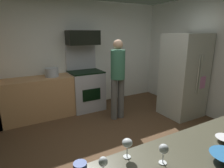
{
  "coord_description": "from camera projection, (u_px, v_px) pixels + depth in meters",
  "views": [
    {
      "loc": [
        -1.38,
        -2.25,
        1.84
      ],
      "look_at": [
        0.04,
        0.3,
        1.05
      ],
      "focal_mm": 30.57,
      "sensor_mm": 36.0,
      "label": 1
    }
  ],
  "objects": [
    {
      "name": "wine_glass_near",
      "position": [
        164.0,
        150.0,
        1.39
      ],
      "size": [
        0.07,
        0.07,
        0.16
      ],
      "color": "silver",
      "rests_on": "counter_island"
    },
    {
      "name": "oven_range",
      "position": [
        86.0,
        88.0,
        4.68
      ],
      "size": [
        0.76,
        0.65,
        1.56
      ],
      "color": "#B7B6C1",
      "rests_on": "ground"
    },
    {
      "name": "ground_plane",
      "position": [
        119.0,
        153.0,
        3.03
      ],
      "size": [
        5.2,
        4.8,
        0.02
      ],
      "primitive_type": "cube",
      "color": "brown"
    },
    {
      "name": "refrigerator",
      "position": [
        184.0,
        76.0,
        4.23
      ],
      "size": [
        0.82,
        0.76,
        1.83
      ],
      "color": "beige",
      "rests_on": "ground"
    },
    {
      "name": "wine_glass_far",
      "position": [
        127.0,
        144.0,
        1.45
      ],
      "size": [
        0.08,
        0.08,
        0.16
      ],
      "color": "silver",
      "rests_on": "counter_island"
    },
    {
      "name": "microwave",
      "position": [
        83.0,
        38.0,
        4.43
      ],
      "size": [
        0.74,
        0.38,
        0.33
      ],
      "primitive_type": "cube",
      "color": "black",
      "rests_on": "oven_range"
    },
    {
      "name": "stock_pot",
      "position": [
        52.0,
        72.0,
        4.18
      ],
      "size": [
        0.29,
        0.29,
        0.2
      ],
      "primitive_type": "cylinder",
      "color": "#AFB8C7",
      "rests_on": "lower_cabinet_run"
    },
    {
      "name": "lower_cabinet_run",
      "position": [
        37.0,
        99.0,
        4.15
      ],
      "size": [
        2.4,
        0.6,
        0.9
      ],
      "primitive_type": "cube",
      "color": "tan",
      "rests_on": "ground"
    },
    {
      "name": "person_cook",
      "position": [
        118.0,
        76.0,
        4.02
      ],
      "size": [
        0.31,
        0.3,
        1.71
      ],
      "color": "#5E5E5E",
      "rests_on": "ground"
    },
    {
      "name": "wall_back",
      "position": [
        70.0,
        55.0,
        4.66
      ],
      "size": [
        5.2,
        0.12,
        2.6
      ],
      "primitive_type": "cube",
      "color": "silver",
      "rests_on": "ground"
    },
    {
      "name": "wine_glass_extra",
      "position": [
        103.0,
        163.0,
        1.24
      ],
      "size": [
        0.06,
        0.06,
        0.16
      ],
      "color": "silver",
      "rests_on": "counter_island"
    }
  ]
}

